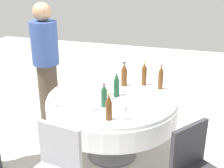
# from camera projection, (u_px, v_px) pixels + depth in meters

# --- Properties ---
(ground_plane) EXTENTS (10.00, 10.00, 0.00)m
(ground_plane) POSITION_uv_depth(u_px,v_px,m) (112.00, 154.00, 3.50)
(ground_plane) COLOR #B7B2A8
(dining_table) EXTENTS (1.43, 1.43, 0.74)m
(dining_table) POSITION_uv_depth(u_px,v_px,m) (112.00, 108.00, 3.28)
(dining_table) COLOR white
(dining_table) RESTS_ON ground_plane
(bottle_brown_north) EXTENTS (0.06, 0.06, 0.29)m
(bottle_brown_north) POSITION_uv_depth(u_px,v_px,m) (161.00, 78.00, 3.37)
(bottle_brown_north) COLOR #593314
(bottle_brown_north) RESTS_ON dining_table
(bottle_brown_far) EXTENTS (0.06, 0.06, 0.28)m
(bottle_brown_far) POSITION_uv_depth(u_px,v_px,m) (144.00, 74.00, 3.48)
(bottle_brown_far) COLOR #593314
(bottle_brown_far) RESTS_ON dining_table
(bottle_brown_rear) EXTENTS (0.06, 0.06, 0.26)m
(bottle_brown_rear) POSITION_uv_depth(u_px,v_px,m) (109.00, 108.00, 2.70)
(bottle_brown_rear) COLOR #593314
(bottle_brown_rear) RESTS_ON dining_table
(bottle_dark_green_near) EXTENTS (0.06, 0.06, 0.24)m
(bottle_dark_green_near) POSITION_uv_depth(u_px,v_px,m) (104.00, 96.00, 2.95)
(bottle_dark_green_near) COLOR #194728
(bottle_dark_green_near) RESTS_ON dining_table
(bottle_brown_inner) EXTENTS (0.07, 0.07, 0.29)m
(bottle_brown_inner) POSITION_uv_depth(u_px,v_px,m) (124.00, 75.00, 3.46)
(bottle_brown_inner) COLOR #593314
(bottle_brown_inner) RESTS_ON dining_table
(bottle_dark_green_south) EXTENTS (0.07, 0.07, 0.28)m
(bottle_dark_green_south) POSITION_uv_depth(u_px,v_px,m) (116.00, 85.00, 3.18)
(bottle_dark_green_south) COLOR #194728
(bottle_dark_green_south) RESTS_ON dining_table
(wine_glass_near) EXTENTS (0.06, 0.06, 0.13)m
(wine_glass_near) POSITION_uv_depth(u_px,v_px,m) (109.00, 91.00, 3.13)
(wine_glass_near) COLOR white
(wine_glass_near) RESTS_ON dining_table
(wine_glass_inner) EXTENTS (0.07, 0.07, 0.15)m
(wine_glass_inner) POSITION_uv_depth(u_px,v_px,m) (105.00, 86.00, 3.22)
(wine_glass_inner) COLOR white
(wine_glass_inner) RESTS_ON dining_table
(wine_glass_south) EXTENTS (0.06, 0.06, 0.14)m
(wine_glass_south) POSITION_uv_depth(u_px,v_px,m) (124.00, 110.00, 2.70)
(wine_glass_south) COLOR white
(wine_glass_south) RESTS_ON dining_table
(wine_glass_left) EXTENTS (0.06, 0.06, 0.14)m
(wine_glass_left) POSITION_uv_depth(u_px,v_px,m) (92.00, 102.00, 2.87)
(wine_glass_left) COLOR white
(wine_glass_left) RESTS_ON dining_table
(wine_glass_right) EXTENTS (0.07, 0.07, 0.14)m
(wine_glass_right) POSITION_uv_depth(u_px,v_px,m) (55.00, 98.00, 2.96)
(wine_glass_right) COLOR white
(wine_glass_right) RESTS_ON dining_table
(plate_right) EXTENTS (0.23, 0.23, 0.02)m
(plate_right) POSITION_uv_depth(u_px,v_px,m) (104.00, 86.00, 3.49)
(plate_right) COLOR white
(plate_right) RESTS_ON dining_table
(plate_front) EXTENTS (0.24, 0.24, 0.02)m
(plate_front) POSITION_uv_depth(u_px,v_px,m) (146.00, 104.00, 3.02)
(plate_front) COLOR white
(plate_front) RESTS_ON dining_table
(knife_far) EXTENTS (0.18, 0.03, 0.00)m
(knife_far) POSITION_uv_depth(u_px,v_px,m) (76.00, 105.00, 3.02)
(knife_far) COLOR silver
(knife_far) RESTS_ON dining_table
(knife_rear) EXTENTS (0.08, 0.17, 0.00)m
(knife_rear) POSITION_uv_depth(u_px,v_px,m) (130.00, 94.00, 3.28)
(knife_rear) COLOR silver
(knife_rear) RESTS_ON dining_table
(folded_napkin) EXTENTS (0.17, 0.17, 0.02)m
(folded_napkin) POSITION_uv_depth(u_px,v_px,m) (117.00, 109.00, 2.91)
(folded_napkin) COLOR white
(folded_napkin) RESTS_ON dining_table
(person_north) EXTENTS (0.34, 0.34, 1.65)m
(person_north) POSITION_uv_depth(u_px,v_px,m) (46.00, 64.00, 3.87)
(person_north) COLOR #4C3F33
(person_north) RESTS_ON ground_plane
(chair_left) EXTENTS (0.56, 0.56, 0.87)m
(chair_left) POSITION_uv_depth(u_px,v_px,m) (197.00, 168.00, 2.44)
(chair_left) COLOR #2D2D33
(chair_left) RESTS_ON ground_plane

